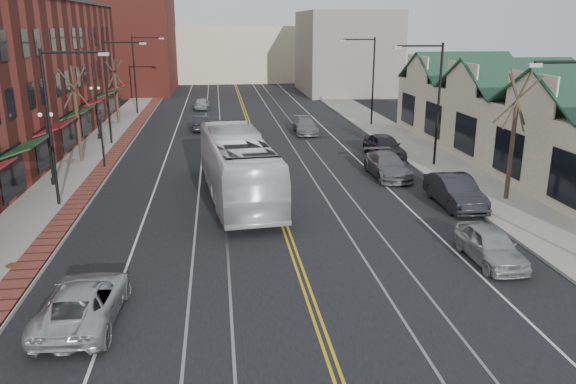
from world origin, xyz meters
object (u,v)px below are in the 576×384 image
object	(u,v)px
parked_car_a	(490,245)
parked_car_c	(387,166)
transit_bus	(238,166)
parked_car_d	(384,146)
parked_suv	(83,302)
parked_car_b	(455,191)

from	to	relation	value
parked_car_a	parked_car_c	xyz separation A→B (m)	(-0.27, 13.32, 0.03)
transit_bus	parked_car_c	size ratio (longest dim) A/B	2.53
parked_car_c	parked_car_d	size ratio (longest dim) A/B	1.04
transit_bus	parked_suv	distance (m)	14.20
parked_car_d	parked_car_a	bearing A→B (deg)	-97.18
parked_car_c	parked_car_b	bearing A→B (deg)	-74.15
parked_car_c	parked_car_d	bearing A→B (deg)	75.21
transit_bus	parked_car_b	xyz separation A→B (m)	(11.30, -3.02, -0.98)
parked_car_b	parked_car_a	bearing A→B (deg)	-101.86
transit_bus	parked_car_c	world-z (taller)	transit_bus
parked_car_b	transit_bus	bearing A→B (deg)	165.32
parked_suv	parked_car_d	size ratio (longest dim) A/B	1.02
parked_car_a	parked_suv	bearing A→B (deg)	-168.91
parked_car_c	transit_bus	bearing A→B (deg)	-161.72
parked_car_b	parked_car_d	xyz separation A→B (m)	(-0.42, 11.55, 0.02)
parked_suv	parked_car_b	bearing A→B (deg)	-146.81
transit_bus	parked_car_a	world-z (taller)	transit_bus
parked_car_a	parked_car_d	size ratio (longest dim) A/B	0.85
parked_suv	parked_car_a	xyz separation A→B (m)	(15.27, 2.91, 0.02)
parked_car_a	parked_car_d	bearing A→B (deg)	86.89
parked_car_a	parked_car_b	distance (m)	7.27
parked_car_b	parked_car_c	world-z (taller)	parked_car_b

